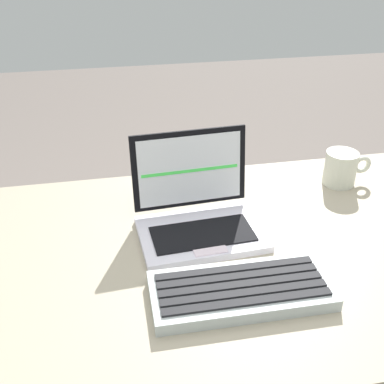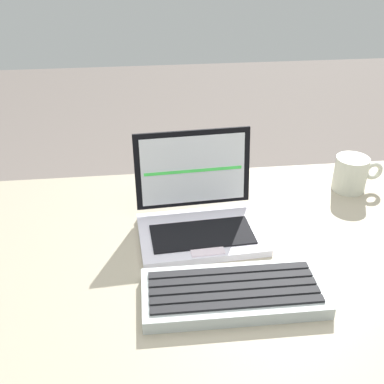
{
  "view_description": "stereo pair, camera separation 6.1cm",
  "coord_description": "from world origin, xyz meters",
  "views": [
    {
      "loc": [
        -0.1,
        -0.72,
        1.32
      ],
      "look_at": [
        0.05,
        0.05,
        0.85
      ],
      "focal_mm": 44.82,
      "sensor_mm": 36.0,
      "label": 1
    },
    {
      "loc": [
        -0.04,
        -0.73,
        1.32
      ],
      "look_at": [
        0.05,
        0.05,
        0.85
      ],
      "focal_mm": 44.82,
      "sensor_mm": 36.0,
      "label": 2
    }
  ],
  "objects": [
    {
      "name": "coffee_mug",
      "position": [
        0.44,
        0.21,
        0.79
      ],
      "size": [
        0.12,
        0.08,
        0.08
      ],
      "color": "silver",
      "rests_on": "desk"
    },
    {
      "name": "laptop_front",
      "position": [
        0.06,
        0.08,
        0.79
      ],
      "size": [
        0.26,
        0.21,
        0.19
      ],
      "color": "silver",
      "rests_on": "desk"
    },
    {
      "name": "desk",
      "position": [
        0.0,
        0.0,
        0.63
      ],
      "size": [
        1.49,
        0.68,
        0.75
      ],
      "color": "tan",
      "rests_on": "ground"
    },
    {
      "name": "external_keyboard",
      "position": [
        0.1,
        -0.13,
        0.76
      ],
      "size": [
        0.31,
        0.14,
        0.03
      ],
      "color": "#B7C1BF",
      "rests_on": "desk"
    }
  ]
}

